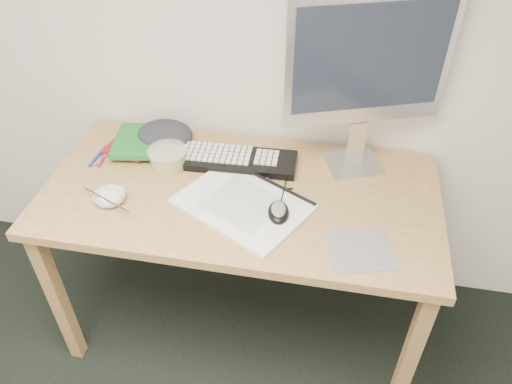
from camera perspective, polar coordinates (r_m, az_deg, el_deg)
desk at (r=1.82m, az=-1.77°, el=-1.85°), size 1.40×0.70×0.75m
mousepad at (r=1.59m, az=11.85°, el=-6.53°), size 0.24×0.22×0.00m
sketchpad at (r=1.71m, az=-1.53°, el=-1.38°), size 0.51×0.47×0.01m
keyboard at (r=1.89m, az=-2.85°, el=3.70°), size 0.50×0.17×0.03m
monitor at (r=1.71m, az=12.69°, el=14.04°), size 0.54×0.23×0.65m
mouse at (r=1.65m, az=2.59°, el=-2.00°), size 0.09×0.12×0.04m
rice_bowl at (r=1.78m, az=-16.35°, el=-0.68°), size 0.14×0.14×0.03m
chopsticks at (r=1.75m, az=-16.79°, el=-0.81°), size 0.21×0.10×0.02m
fruit_tub at (r=1.89m, az=-10.02°, el=3.84°), size 0.17×0.17×0.07m
book_red at (r=2.05m, az=-13.71°, el=5.52°), size 0.19×0.24×0.02m
book_green at (r=2.01m, az=-13.51°, el=5.69°), size 0.20×0.25×0.02m
cloth_lump at (r=2.02m, az=-10.36°, el=6.46°), size 0.19×0.16×0.08m
pencil_pink at (r=1.83m, az=-1.87°, el=1.82°), size 0.17×0.09×0.01m
pencil_tan at (r=1.82m, az=1.01°, el=1.71°), size 0.15×0.12×0.01m
pencil_black at (r=1.77m, az=1.03°, el=0.26°), size 0.19×0.06×0.01m
marker_blue at (r=2.02m, az=-17.68°, el=3.93°), size 0.02×0.13×0.01m
marker_orange at (r=2.01m, az=-16.83°, el=4.02°), size 0.05×0.13×0.01m
marker_purple at (r=2.01m, az=-16.96°, el=4.03°), size 0.03×0.14×0.01m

